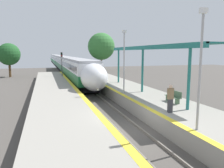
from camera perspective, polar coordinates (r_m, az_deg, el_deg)
ground_plane at (r=13.71m, az=4.47°, el=-12.06°), size 120.00×120.00×0.00m
rail_left at (r=13.45m, az=1.56°, el=-12.11°), size 0.08×90.00×0.15m
rail_right at (r=13.95m, az=7.28°, el=-11.41°), size 0.08×90.00×0.15m
train at (r=67.95m, az=-13.31°, el=5.83°), size 2.83×96.38×3.85m
platform_right at (r=15.31m, az=17.95°, el=-8.23°), size 4.46×64.00×1.04m
platform_left at (r=12.70m, az=-11.73°, el=-11.40°), size 4.36×64.00×1.04m
platform_bench at (r=17.02m, az=15.79°, el=-3.06°), size 0.44×1.67×0.89m
person_waiting at (r=14.00m, az=15.00°, el=-3.54°), size 0.36×0.23×1.77m
railway_signal at (r=35.70m, az=-12.96°, el=5.04°), size 0.28×0.28×4.80m
lamppost_near at (r=10.97m, az=22.14°, el=5.18°), size 0.36×0.20×5.70m
lamppost_mid at (r=19.88m, az=3.18°, el=6.85°), size 0.36×0.20×5.70m
station_canopy at (r=21.03m, az=9.50°, el=9.00°), size 2.02×16.92×4.34m
background_tree_left at (r=47.05m, az=-25.34°, el=7.02°), size 4.27×4.27×6.57m
background_tree_right at (r=57.37m, az=-2.82°, el=9.78°), size 6.97×6.97×9.83m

